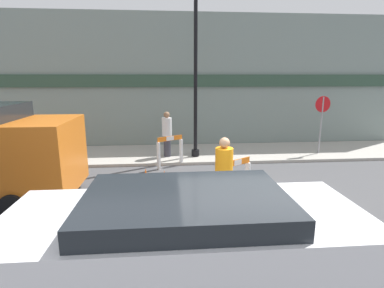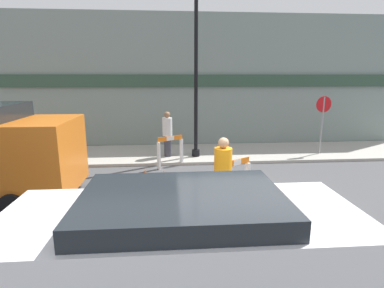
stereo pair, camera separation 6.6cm
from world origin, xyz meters
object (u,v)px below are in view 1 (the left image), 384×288
Objects in this scene: streetlamp_post at (196,49)px; parked_car_1 at (186,245)px; person_worker at (224,176)px; stop_sign at (322,115)px; person_pedestrian at (167,133)px.

streetlamp_post reaches higher than parked_car_1.
parked_car_1 is at bearing 148.84° from person_worker.
parked_car_1 is (-0.95, -2.46, -0.04)m from person_worker.
stop_sign is (4.76, 0.05, -2.33)m from streetlamp_post.
person_pedestrian is (-1.16, 4.86, 0.03)m from person_worker.
stop_sign is 1.22× the size of person_worker.
parked_car_1 is at bearing 47.80° from stop_sign.
streetlamp_post reaches higher than person_worker.
person_worker is (0.13, -4.80, -2.93)m from streetlamp_post.
stop_sign reaches higher than person_pedestrian.
person_worker is 0.40× the size of parked_car_1.
person_worker is at bearing -88.46° from streetlamp_post.
streetlamp_post is 7.88m from parked_car_1.
person_pedestrian is 7.33m from parked_car_1.
person_worker is 2.64m from parked_car_1.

